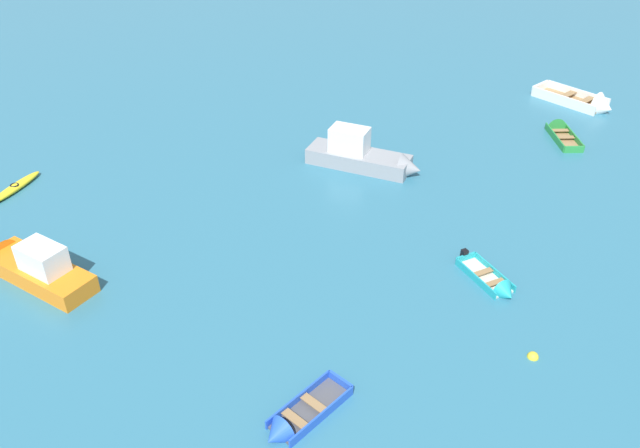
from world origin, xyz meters
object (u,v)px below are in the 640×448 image
object	(u,v)px
rowboat_green_foreground_center	(559,130)
motor_launch_orange_far_right	(32,265)
rowboat_blue_midfield_right	(291,424)
motor_launch_grey_outer_left	(365,156)
rowboat_white_near_right	(588,104)
kayak_yellow_near_left	(15,187)
mooring_buoy_near_foreground	(533,357)
rowboat_turquoise_center	(496,285)

from	to	relation	value
rowboat_green_foreground_center	motor_launch_orange_far_right	world-z (taller)	motor_launch_orange_far_right
motor_launch_orange_far_right	rowboat_green_foreground_center	bearing A→B (deg)	23.82
rowboat_blue_midfield_right	rowboat_green_foreground_center	bearing A→B (deg)	50.72
motor_launch_grey_outer_left	rowboat_white_near_right	size ratio (longest dim) A/B	1.20
kayak_yellow_near_left	mooring_buoy_near_foreground	distance (m)	23.03
motor_launch_grey_outer_left	motor_launch_orange_far_right	world-z (taller)	motor_launch_grey_outer_left
rowboat_blue_midfield_right	rowboat_white_near_right	world-z (taller)	rowboat_white_near_right
motor_launch_grey_outer_left	rowboat_green_foreground_center	bearing A→B (deg)	15.78
motor_launch_orange_far_right	mooring_buoy_near_foreground	world-z (taller)	motor_launch_orange_far_right
rowboat_green_foreground_center	rowboat_blue_midfield_right	size ratio (longest dim) A/B	1.17
motor_launch_orange_far_right	kayak_yellow_near_left	world-z (taller)	motor_launch_orange_far_right
rowboat_white_near_right	kayak_yellow_near_left	bearing A→B (deg)	-166.47
rowboat_green_foreground_center	rowboat_white_near_right	distance (m)	4.33
motor_launch_orange_far_right	mooring_buoy_near_foreground	distance (m)	17.75
rowboat_green_foreground_center	motor_launch_orange_far_right	size ratio (longest dim) A/B	0.67
rowboat_turquoise_center	kayak_yellow_near_left	xyz separation A→B (m)	(-19.55, 8.47, 0.01)
motor_launch_grey_outer_left	motor_launch_orange_far_right	distance (m)	15.26
mooring_buoy_near_foreground	rowboat_blue_midfield_right	bearing A→B (deg)	-164.37
rowboat_green_foreground_center	mooring_buoy_near_foreground	distance (m)	17.46
rowboat_green_foreground_center	rowboat_turquoise_center	bearing A→B (deg)	-120.07
mooring_buoy_near_foreground	rowboat_green_foreground_center	bearing A→B (deg)	66.05
rowboat_green_foreground_center	rowboat_white_near_right	bearing A→B (deg)	46.62
rowboat_blue_midfield_right	mooring_buoy_near_foreground	xyz separation A→B (m)	(7.73, 2.16, -0.15)
kayak_yellow_near_left	rowboat_white_near_right	world-z (taller)	rowboat_white_near_right
motor_launch_grey_outer_left	motor_launch_orange_far_right	size ratio (longest dim) A/B	1.12
motor_launch_orange_far_right	rowboat_white_near_right	distance (m)	30.26
rowboat_blue_midfield_right	mooring_buoy_near_foreground	bearing A→B (deg)	15.63
motor_launch_orange_far_right	mooring_buoy_near_foreground	xyz separation A→B (m)	(16.91, -5.36, -0.54)
rowboat_blue_midfield_right	motor_launch_orange_far_right	bearing A→B (deg)	140.65
rowboat_green_foreground_center	motor_launch_grey_outer_left	world-z (taller)	motor_launch_grey_outer_left
motor_launch_grey_outer_left	kayak_yellow_near_left	size ratio (longest dim) A/B	1.78
motor_launch_orange_far_right	motor_launch_grey_outer_left	bearing A→B (deg)	29.69
rowboat_turquoise_center	rowboat_white_near_right	xyz separation A→B (m)	(10.20, 15.63, 0.12)
motor_launch_grey_outer_left	mooring_buoy_near_foreground	world-z (taller)	motor_launch_grey_outer_left
rowboat_blue_midfield_right	rowboat_white_near_right	xyz separation A→B (m)	(17.79, 21.26, 0.11)
kayak_yellow_near_left	mooring_buoy_near_foreground	bearing A→B (deg)	-31.24
rowboat_white_near_right	rowboat_turquoise_center	bearing A→B (deg)	-123.13
rowboat_turquoise_center	motor_launch_orange_far_right	bearing A→B (deg)	173.57
motor_launch_grey_outer_left	rowboat_white_near_right	distance (m)	15.04
rowboat_turquoise_center	motor_launch_grey_outer_left	bearing A→B (deg)	110.38
motor_launch_grey_outer_left	kayak_yellow_near_left	world-z (taller)	motor_launch_grey_outer_left
rowboat_blue_midfield_right	rowboat_turquoise_center	bearing A→B (deg)	36.59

